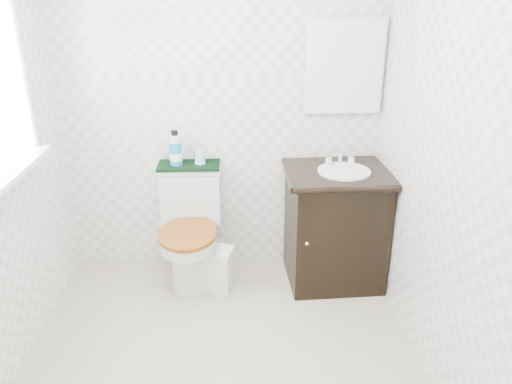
{
  "coord_description": "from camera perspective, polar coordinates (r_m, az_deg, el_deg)",
  "views": [
    {
      "loc": [
        0.09,
        -2.14,
        1.95
      ],
      "look_at": [
        0.22,
        0.75,
        0.74
      ],
      "focal_mm": 35.0,
      "sensor_mm": 36.0,
      "label": 1
    }
  ],
  "objects": [
    {
      "name": "floor",
      "position": [
        2.9,
        -3.83,
        -19.67
      ],
      "size": [
        2.4,
        2.4,
        0.0
      ],
      "primitive_type": "plane",
      "color": "#A59B85",
      "rests_on": "ground"
    },
    {
      "name": "wall_back",
      "position": [
        3.43,
        -3.99,
        9.96
      ],
      "size": [
        2.4,
        0.0,
        2.4
      ],
      "primitive_type": "plane",
      "rotation": [
        1.57,
        0.0,
        0.0
      ],
      "color": "silver",
      "rests_on": "ground"
    },
    {
      "name": "wall_front",
      "position": [
        1.21,
        -6.41,
        -15.92
      ],
      "size": [
        2.4,
        0.0,
        2.4
      ],
      "primitive_type": "plane",
      "rotation": [
        -1.57,
        0.0,
        0.0
      ],
      "color": "silver",
      "rests_on": "ground"
    },
    {
      "name": "wall_right",
      "position": [
        2.49,
        21.67,
        3.44
      ],
      "size": [
        0.0,
        2.4,
        2.4
      ],
      "primitive_type": "plane",
      "rotation": [
        1.57,
        0.0,
        -1.57
      ],
      "color": "silver",
      "rests_on": "ground"
    },
    {
      "name": "mirror",
      "position": [
        3.43,
        10.03,
        13.95
      ],
      "size": [
        0.5,
        0.02,
        0.6
      ],
      "primitive_type": "cube",
      "color": "silver",
      "rests_on": "wall_back"
    },
    {
      "name": "toilet",
      "position": [
        3.51,
        -7.46,
        -4.64
      ],
      "size": [
        0.43,
        0.62,
        0.8
      ],
      "color": "silver",
      "rests_on": "floor"
    },
    {
      "name": "vanity",
      "position": [
        3.47,
        9.03,
        -3.59
      ],
      "size": [
        0.69,
        0.6,
        0.92
      ],
      "color": "black",
      "rests_on": "floor"
    },
    {
      "name": "trash_bin",
      "position": [
        3.45,
        -4.49,
        -8.73
      ],
      "size": [
        0.25,
        0.22,
        0.31
      ],
      "color": "white",
      "rests_on": "floor"
    },
    {
      "name": "towel",
      "position": [
        3.45,
        -7.68,
        3.04
      ],
      "size": [
        0.42,
        0.22,
        0.02
      ],
      "primitive_type": "cube",
      "color": "black",
      "rests_on": "toilet"
    },
    {
      "name": "mouthwash_bottle",
      "position": [
        3.42,
        -9.18,
        4.86
      ],
      "size": [
        0.08,
        0.08,
        0.24
      ],
      "color": "blue",
      "rests_on": "towel"
    },
    {
      "name": "cup",
      "position": [
        3.43,
        -6.42,
        3.99
      ],
      "size": [
        0.07,
        0.07,
        0.09
      ],
      "primitive_type": "cone",
      "color": "#91CCEE",
      "rests_on": "towel"
    },
    {
      "name": "soap_bar",
      "position": [
        3.39,
        8.73,
        3.1
      ],
      "size": [
        0.06,
        0.04,
        0.02
      ],
      "primitive_type": "ellipsoid",
      "color": "#186674",
      "rests_on": "vanity"
    }
  ]
}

